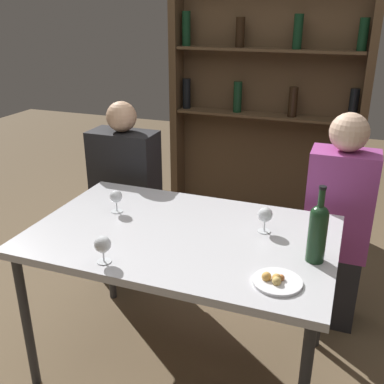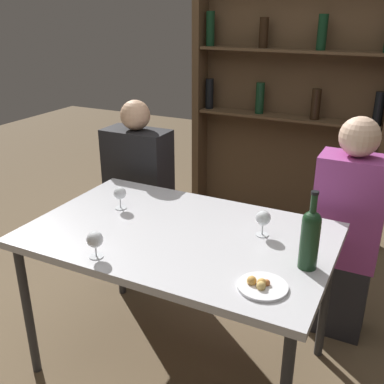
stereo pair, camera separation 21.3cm
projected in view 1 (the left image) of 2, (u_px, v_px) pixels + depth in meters
The scene contains 10 objects.
ground_plane at pixel (183, 362), 2.37m from camera, with size 10.00×10.00×0.00m, color brown.
dining_table at pixel (182, 244), 2.10m from camera, with size 1.39×0.89×0.77m.
wine_rack_wall at pixel (266, 91), 3.50m from camera, with size 1.53×0.21×2.21m.
wine_bottle at pixel (318, 230), 1.79m from camera, with size 0.08×0.08×0.33m.
wine_glass_0 at pixel (116, 197), 2.26m from camera, with size 0.06×0.06×0.12m.
wine_glass_1 at pixel (103, 245), 1.80m from camera, with size 0.07×0.07×0.12m.
wine_glass_2 at pixel (265, 215), 2.05m from camera, with size 0.07×0.07×0.12m.
food_plate_0 at pixel (276, 281), 1.69m from camera, with size 0.19×0.19×0.04m.
seated_person_left at pixel (127, 201), 2.93m from camera, with size 0.42×0.22×1.22m.
seated_person_right at pixel (336, 229), 2.49m from camera, with size 0.35×0.22×1.25m.
Camera 1 is at (0.69, -1.72, 1.73)m, focal length 42.00 mm.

